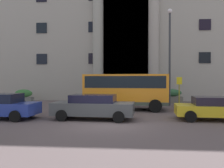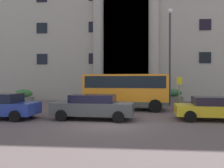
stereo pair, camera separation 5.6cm
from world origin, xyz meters
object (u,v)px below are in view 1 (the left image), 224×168
at_px(parked_coupe_end, 215,108).
at_px(hedge_planter_entrance_left, 113,96).
at_px(motorcycle_near_kerb, 23,106).
at_px(lamppost_plaza_centre, 170,50).
at_px(bus_stop_sign, 179,88).
at_px(hedge_planter_east, 171,96).
at_px(orange_minibus, 126,89).
at_px(parked_estate_mid, 93,107).
at_px(hedge_planter_far_east, 24,96).

bearing_deg(parked_coupe_end, hedge_planter_entrance_left, 130.18).
height_order(motorcycle_near_kerb, lamppost_plaza_centre, lamppost_plaza_centre).
distance_m(bus_stop_sign, hedge_planter_east, 3.46).
bearing_deg(lamppost_plaza_centre, bus_stop_sign, -62.66).
distance_m(orange_minibus, parked_estate_mid, 4.90).
height_order(bus_stop_sign, hedge_planter_far_east, bus_stop_sign).
relative_size(motorcycle_near_kerb, lamppost_plaza_centre, 0.25).
xyz_separation_m(hedge_planter_far_east, parked_coupe_end, (15.49, -9.27, 0.06)).
distance_m(motorcycle_near_kerb, lamppost_plaza_centre, 12.72).
relative_size(hedge_planter_far_east, parked_coupe_end, 0.43).
bearing_deg(lamppost_plaza_centre, motorcycle_near_kerb, -152.20).
height_order(hedge_planter_east, motorcycle_near_kerb, hedge_planter_east).
xyz_separation_m(orange_minibus, lamppost_plaza_centre, (3.70, 3.19, 3.26)).
height_order(hedge_planter_far_east, lamppost_plaza_centre, lamppost_plaza_centre).
relative_size(hedge_planter_entrance_left, lamppost_plaza_centre, 0.24).
relative_size(bus_stop_sign, hedge_planter_east, 1.14).
bearing_deg(bus_stop_sign, hedge_planter_entrance_left, 154.40).
height_order(orange_minibus, parked_estate_mid, orange_minibus).
height_order(parked_coupe_end, parked_estate_mid, parked_estate_mid).
xyz_separation_m(orange_minibus, parked_estate_mid, (-1.73, -4.50, -0.86)).
bearing_deg(bus_stop_sign, hedge_planter_far_east, 168.27).
relative_size(bus_stop_sign, lamppost_plaza_centre, 0.29).
bearing_deg(hedge_planter_east, motorcycle_near_kerb, -144.82).
xyz_separation_m(hedge_planter_far_east, hedge_planter_entrance_left, (9.04, -0.33, 0.09)).
xyz_separation_m(hedge_planter_east, parked_estate_mid, (-5.87, -9.87, 0.07)).
height_order(bus_stop_sign, hedge_planter_entrance_left, bus_stop_sign).
bearing_deg(motorcycle_near_kerb, hedge_planter_far_east, 104.83).
bearing_deg(orange_minibus, hedge_planter_far_east, 157.63).
height_order(parked_estate_mid, motorcycle_near_kerb, parked_estate_mid).
relative_size(orange_minibus, lamppost_plaza_centre, 0.74).
distance_m(orange_minibus, motorcycle_near_kerb, 7.34).
relative_size(bus_stop_sign, motorcycle_near_kerb, 1.19).
bearing_deg(lamppost_plaza_centre, hedge_planter_entrance_left, 162.85).
xyz_separation_m(parked_coupe_end, parked_estate_mid, (-6.77, -0.32, 0.05)).
distance_m(hedge_planter_entrance_left, motorcycle_near_kerb, 8.99).
bearing_deg(parked_estate_mid, hedge_planter_far_east, 136.21).
bearing_deg(bus_stop_sign, orange_minibus, -154.77).
xyz_separation_m(hedge_planter_east, parked_coupe_end, (0.90, -9.55, 0.02)).
height_order(orange_minibus, lamppost_plaza_centre, lamppost_plaza_centre).
relative_size(hedge_planter_entrance_left, hedge_planter_east, 0.91).
height_order(hedge_planter_entrance_left, parked_coupe_end, hedge_planter_entrance_left).
height_order(orange_minibus, motorcycle_near_kerb, orange_minibus).
bearing_deg(motorcycle_near_kerb, orange_minibus, 8.30).
bearing_deg(hedge_planter_entrance_left, lamppost_plaza_centre, -17.15).
xyz_separation_m(hedge_planter_entrance_left, motorcycle_near_kerb, (-5.45, -7.14, -0.25)).
bearing_deg(orange_minibus, bus_stop_sign, 28.82).
xyz_separation_m(parked_coupe_end, motorcycle_near_kerb, (-11.90, 1.80, -0.22)).
distance_m(parked_estate_mid, lamppost_plaza_centre, 10.27).
bearing_deg(hedge_planter_east, hedge_planter_entrance_left, -173.73).
relative_size(hedge_planter_entrance_left, motorcycle_near_kerb, 0.96).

